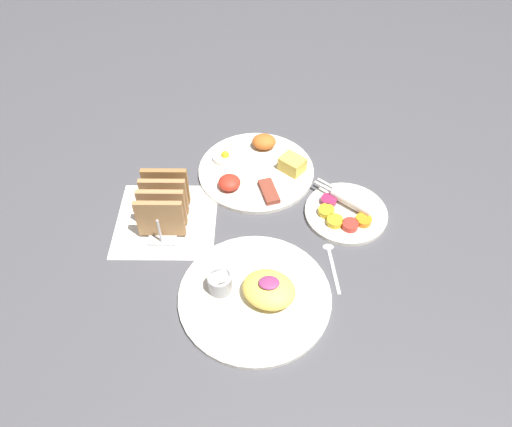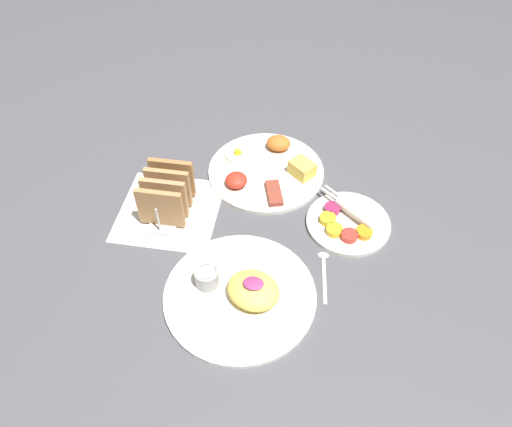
{
  "view_description": "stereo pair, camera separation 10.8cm",
  "coord_description": "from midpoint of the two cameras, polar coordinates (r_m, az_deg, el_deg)",
  "views": [
    {
      "loc": [
        0.02,
        -0.73,
        0.84
      ],
      "look_at": [
        0.02,
        -0.0,
        0.03
      ],
      "focal_mm": 35.0,
      "sensor_mm": 36.0,
      "label": 1
    },
    {
      "loc": [
        0.13,
        -0.72,
        0.84
      ],
      "look_at": [
        0.02,
        -0.0,
        0.03
      ],
      "focal_mm": 35.0,
      "sensor_mm": 36.0,
      "label": 2
    }
  ],
  "objects": [
    {
      "name": "ground_plane",
      "position": [
        1.11,
        2.01,
        -0.97
      ],
      "size": [
        3.0,
        3.0,
        0.0
      ],
      "primitive_type": "plane",
      "color": "#47474C"
    },
    {
      "name": "teaspoon",
      "position": [
        1.04,
        10.76,
        -6.18
      ],
      "size": [
        0.03,
        0.13,
        0.01
      ],
      "color": "silver",
      "rests_on": "ground_plane"
    },
    {
      "name": "plate_condiments",
      "position": [
        1.12,
        13.27,
        -1.0
      ],
      "size": [
        0.19,
        0.19,
        0.04
      ],
      "color": "silver",
      "rests_on": "ground_plane"
    },
    {
      "name": "plate_breakfast",
      "position": [
        1.21,
        3.85,
        4.97
      ],
      "size": [
        0.28,
        0.28,
        0.05
      ],
      "color": "silver",
      "rests_on": "ground_plane"
    },
    {
      "name": "plate_foreground",
      "position": [
        0.98,
        1.49,
        -9.22
      ],
      "size": [
        0.3,
        0.3,
        0.06
      ],
      "color": "silver",
      "rests_on": "ground_plane"
    },
    {
      "name": "toast_rack",
      "position": [
        1.1,
        -7.42,
        2.1
      ],
      "size": [
        0.1,
        0.15,
        0.1
      ],
      "color": "#B7B7BC",
      "rests_on": "ground_plane"
    },
    {
      "name": "napkin_flat",
      "position": [
        1.14,
        -7.18,
        0.34
      ],
      "size": [
        0.22,
        0.22,
        0.0
      ],
      "color": "white",
      "rests_on": "ground_plane"
    }
  ]
}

